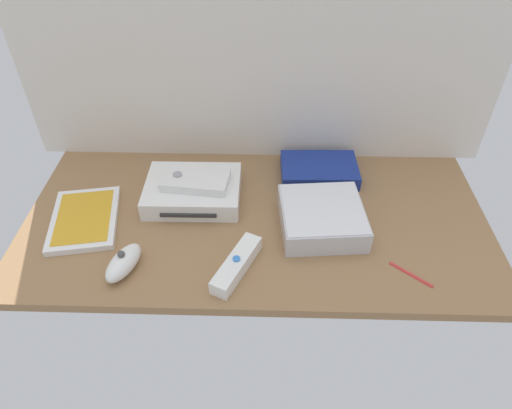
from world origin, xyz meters
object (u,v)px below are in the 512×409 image
Objects in this scene: game_case at (85,219)px; remote_wand at (237,265)px; game_console at (193,191)px; stylus_pen at (411,274)px; network_router at (319,170)px; remote_classic_pad at (196,180)px; mini_computer at (322,217)px; remote_nunchuk at (123,263)px.

remote_wand is at bearing -30.92° from game_case.
stylus_pen is at bearing -26.17° from game_console.
network_router is at bearing 17.12° from game_console.
game_console is 1.00× the size of game_case.
network_router is (51.44, 17.53, 0.94)cm from game_case.
remote_wand is 0.99× the size of remote_classic_pad.
remote_wand reaches higher than stylus_pen.
mini_computer is 0.87× the size of game_case.
network_router is 34.28cm from stylus_pen.
remote_classic_pad is 48.69cm from stylus_pen.
mini_computer is 21.34cm from remote_wand.
remote_nunchuk is at bearing -153.75° from remote_wand.
remote_classic_pad is at bearing -163.09° from network_router.
mini_computer is at bearing -17.07° from game_console.
remote_classic_pad is at bearing 81.91° from remote_nunchuk.
game_case reaches higher than stylus_pen.
game_case is at bearing 179.90° from mini_computer.
mini_computer is 40.89cm from remote_nunchuk.
network_router is at bearing 8.71° from game_case.
remote_nunchuk is (-10.49, -21.61, -0.16)cm from game_console.
network_router and remote_wand have the same top height.
game_console is at bearing 10.35° from game_case.
game_console is at bearing 174.02° from remote_classic_pad.
remote_wand is at bearing -122.22° from network_router.
game_case is 54.35cm from network_router.
mini_computer reaches higher than remote_nunchuk.
remote_nunchuk reaches higher than remote_wand.
game_case is 17.87cm from remote_nunchuk.
remote_classic_pad reaches higher than network_router.
remote_classic_pad reaches higher than remote_nunchuk.
game_console is 49.36cm from stylus_pen.
stylus_pen is at bearing -21.18° from game_case.
game_console is at bearing 154.24° from stylus_pen.
remote_classic_pad is (-28.14, -9.36, 3.71)cm from network_router.
network_router is 2.03× the size of stylus_pen.
mini_computer reaches higher than stylus_pen.
game_case is (-50.62, 0.09, -1.88)cm from mini_computer.
remote_nunchuk is 54.94cm from stylus_pen.
mini_computer is (28.22, -8.45, 0.44)cm from game_console.
network_router is 35.19cm from remote_wand.
remote_nunchuk reaches higher than stylus_pen.
network_router is 29.89cm from remote_classic_pad.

